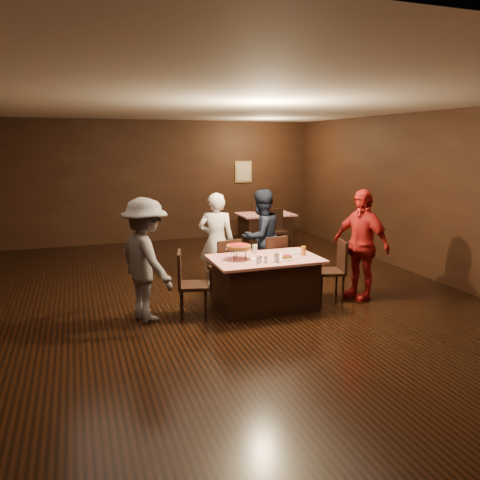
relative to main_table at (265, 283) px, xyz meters
name	(u,v)px	position (x,y,z in m)	size (l,w,h in m)	color
room	(218,164)	(-0.57, 0.52, 1.75)	(10.00, 10.04, 3.02)	black
main_table	(265,283)	(0.00, 0.00, 0.00)	(1.60, 1.00, 0.77)	#A60B11
back_table	(265,229)	(1.71, 4.13, 0.00)	(1.30, 0.90, 0.77)	#B70C1E
chair_far_left	(224,267)	(-0.40, 0.75, 0.09)	(0.42, 0.42, 0.95)	black
chair_far_right	(270,263)	(0.40, 0.75, 0.09)	(0.42, 0.42, 0.95)	black
chair_end_left	(193,284)	(-1.10, 0.00, 0.09)	(0.42, 0.42, 0.95)	black
chair_end_right	(330,270)	(1.10, 0.00, 0.09)	(0.42, 0.42, 0.95)	black
chair_back_near	(277,231)	(1.71, 3.43, 0.09)	(0.42, 0.42, 0.95)	black
chair_back_far	(256,222)	(1.71, 4.73, 0.09)	(0.42, 0.42, 0.95)	black
diner_white_jacket	(216,241)	(-0.41, 1.15, 0.44)	(0.60, 0.39, 1.64)	white
diner_navy_hoodie	(261,237)	(0.42, 1.21, 0.44)	(0.81, 0.63, 1.66)	black
diner_grey_knit	(146,260)	(-1.74, 0.10, 0.47)	(1.11, 0.64, 1.72)	slate
diner_red_shirt	(361,245)	(1.58, -0.09, 0.49)	(1.02, 0.43, 1.75)	#AE1919
pizza_stand	(239,247)	(-0.40, 0.05, 0.57)	(0.38, 0.38, 0.22)	black
plate_with_slice	(286,257)	(0.25, -0.18, 0.41)	(0.25, 0.25, 0.06)	white
plate_empty	(294,252)	(0.55, 0.15, 0.39)	(0.25, 0.25, 0.01)	white
glass_front_left	(277,257)	(0.05, -0.30, 0.46)	(0.08, 0.08, 0.14)	silver
glass_amber	(303,251)	(0.60, -0.05, 0.46)	(0.08, 0.08, 0.14)	#BF7F26
glass_back	(255,249)	(-0.05, 0.30, 0.46)	(0.08, 0.08, 0.14)	silver
condiments	(261,260)	(-0.18, -0.28, 0.43)	(0.17, 0.10, 0.09)	silver
napkin_center	(284,256)	(0.30, 0.00, 0.39)	(0.16, 0.16, 0.01)	white
napkin_left	(257,259)	(-0.15, -0.05, 0.39)	(0.16, 0.16, 0.01)	white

